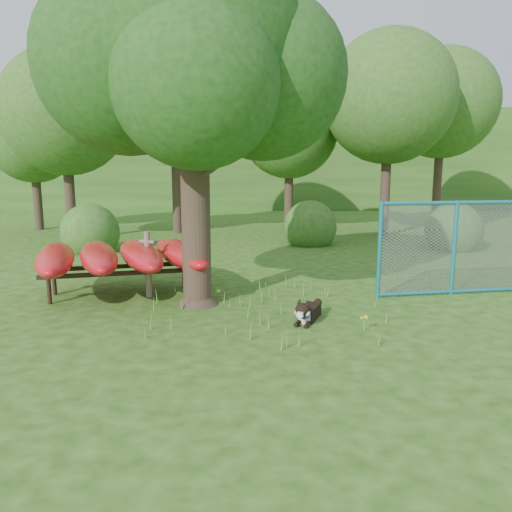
{
  "coord_description": "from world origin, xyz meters",
  "views": [
    {
      "loc": [
        0.25,
        -7.86,
        2.64
      ],
      "look_at": [
        0.2,
        1.2,
        1.0
      ],
      "focal_mm": 35.0,
      "sensor_mm": 36.0,
      "label": 1
    }
  ],
  "objects_px": {
    "kayak_rack": "(120,256)",
    "fence_section": "(454,248)",
    "oak_tree": "(191,58)",
    "husky_dog": "(307,312)"
  },
  "relations": [
    {
      "from": "kayak_rack",
      "to": "fence_section",
      "type": "distance_m",
      "value": 6.87
    },
    {
      "from": "kayak_rack",
      "to": "fence_section",
      "type": "height_order",
      "value": "fence_section"
    },
    {
      "from": "husky_dog",
      "to": "fence_section",
      "type": "height_order",
      "value": "fence_section"
    },
    {
      "from": "oak_tree",
      "to": "kayak_rack",
      "type": "height_order",
      "value": "oak_tree"
    },
    {
      "from": "oak_tree",
      "to": "kayak_rack",
      "type": "relative_size",
      "value": 1.62
    },
    {
      "from": "kayak_rack",
      "to": "husky_dog",
      "type": "distance_m",
      "value": 4.14
    },
    {
      "from": "kayak_rack",
      "to": "fence_section",
      "type": "xyz_separation_m",
      "value": [
        6.87,
        0.11,
        0.16
      ]
    },
    {
      "from": "kayak_rack",
      "to": "oak_tree",
      "type": "bearing_deg",
      "value": -36.0
    },
    {
      "from": "oak_tree",
      "to": "fence_section",
      "type": "bearing_deg",
      "value": 8.14
    },
    {
      "from": "oak_tree",
      "to": "fence_section",
      "type": "height_order",
      "value": "oak_tree"
    }
  ]
}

